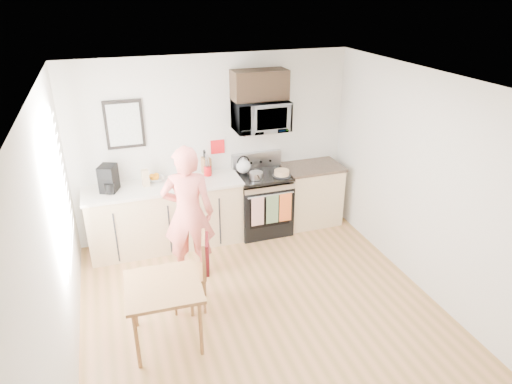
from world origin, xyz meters
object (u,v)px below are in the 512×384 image
object	(u,v)px
chair	(200,262)
dining_table	(164,291)
range	(262,204)
microwave	(261,116)
cake	(282,173)
person	(188,214)

from	to	relation	value
chair	dining_table	bearing A→B (deg)	-122.59
range	dining_table	world-z (taller)	range
microwave	cake	xyz separation A→B (m)	(0.23, -0.27, -0.79)
microwave	person	size ratio (longest dim) A/B	0.43
chair	range	bearing A→B (deg)	62.43
range	chair	distance (m)	1.94
microwave	person	distance (m)	1.78
microwave	dining_table	bearing A→B (deg)	-130.61
microwave	cake	distance (m)	0.87
range	chair	xyz separation A→B (m)	(-1.26, -1.46, 0.15)
cake	person	bearing A→B (deg)	-156.60
range	person	size ratio (longest dim) A/B	0.66
person	dining_table	xyz separation A→B (m)	(-0.48, -1.11, -0.26)
range	person	distance (m)	1.55
range	microwave	size ratio (longest dim) A/B	1.53
cake	chair	bearing A→B (deg)	-139.00
dining_table	chair	size ratio (longest dim) A/B	0.82
microwave	dining_table	xyz separation A→B (m)	(-1.73, -2.02, -1.14)
microwave	chair	world-z (taller)	microwave
person	cake	distance (m)	1.62
chair	cake	distance (m)	2.02
dining_table	cake	size ratio (longest dim) A/B	2.87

